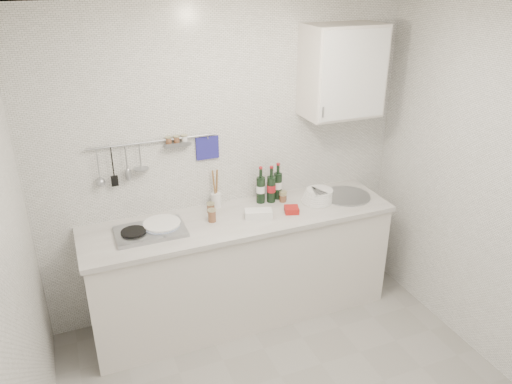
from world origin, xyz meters
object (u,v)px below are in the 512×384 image
wall_cabinet (342,71)px  plate_stack_sink (318,196)px  wine_bottles (270,183)px  utensil_crock (216,198)px  plate_stack_hob (161,226)px

wall_cabinet → plate_stack_sink: 1.01m
wall_cabinet → plate_stack_sink: size_ratio=2.55×
wine_bottles → wall_cabinet: bearing=-5.5°
plate_stack_sink → wine_bottles: wine_bottles is taller
wall_cabinet → utensil_crock: wall_cabinet is taller
wine_bottles → utensil_crock: bearing=172.7°
plate_stack_sink → utensil_crock: utensil_crock is taller
wall_cabinet → plate_stack_sink: wall_cabinet is taller
wall_cabinet → plate_stack_hob: 1.82m
plate_stack_hob → utensil_crock: (0.49, 0.20, 0.05)m
plate_stack_sink → plate_stack_hob: bearing=179.6°
plate_stack_sink → utensil_crock: bearing=165.4°
plate_stack_hob → plate_stack_sink: plate_stack_sink is taller
wall_cabinet → plate_stack_hob: bearing=-176.6°
wall_cabinet → wine_bottles: size_ratio=2.26×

